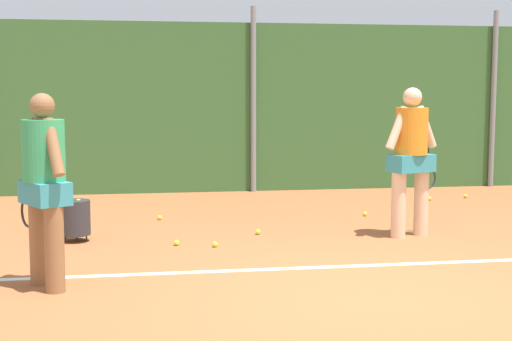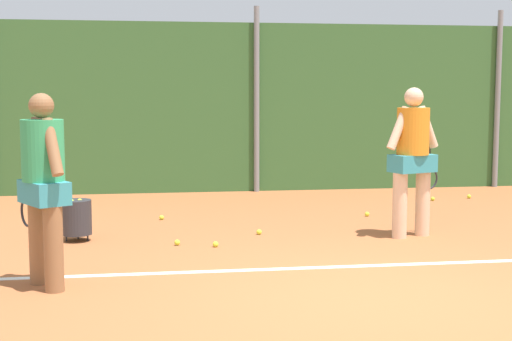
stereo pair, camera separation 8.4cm
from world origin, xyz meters
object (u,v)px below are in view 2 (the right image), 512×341
(ball_hopper, at_px, (77,217))
(tennis_ball_2, at_px, (469,196))
(tennis_ball_11, at_px, (177,243))
(player_foreground_near, at_px, (44,180))
(player_midcourt, at_px, (413,154))
(tennis_ball_9, at_px, (162,217))
(tennis_ball_4, at_px, (433,199))
(tennis_ball_7, at_px, (216,244))
(tennis_ball_3, at_px, (259,232))
(tennis_ball_6, at_px, (367,214))

(ball_hopper, relative_size, tennis_ball_2, 7.78)
(ball_hopper, bearing_deg, tennis_ball_11, -19.92)
(player_foreground_near, xyz_separation_m, player_midcourt, (4.17, 1.77, 0.03))
(ball_hopper, xyz_separation_m, tennis_ball_9, (1.04, 1.31, -0.26))
(tennis_ball_2, relative_size, tennis_ball_9, 1.00)
(tennis_ball_11, bearing_deg, tennis_ball_4, 33.72)
(player_foreground_near, bearing_deg, tennis_ball_4, -81.22)
(tennis_ball_7, height_order, tennis_ball_11, same)
(tennis_ball_3, bearing_deg, player_foreground_near, -136.90)
(player_midcourt, xyz_separation_m, tennis_ball_7, (-2.47, -0.27, -1.00))
(player_midcourt, height_order, tennis_ball_11, player_midcourt)
(tennis_ball_2, height_order, tennis_ball_4, same)
(tennis_ball_7, relative_size, tennis_ball_9, 1.00)
(tennis_ball_2, bearing_deg, tennis_ball_11, -148.75)
(ball_hopper, distance_m, tennis_ball_6, 4.16)
(tennis_ball_7, bearing_deg, player_foreground_near, -138.45)
(tennis_ball_6, relative_size, tennis_ball_9, 1.00)
(tennis_ball_4, bearing_deg, tennis_ball_11, -146.28)
(ball_hopper, height_order, tennis_ball_11, ball_hopper)
(player_midcourt, relative_size, tennis_ball_4, 28.02)
(player_midcourt, bearing_deg, tennis_ball_4, 44.12)
(tennis_ball_9, distance_m, tennis_ball_11, 1.75)
(ball_hopper, relative_size, tennis_ball_7, 7.78)
(ball_hopper, height_order, tennis_ball_2, ball_hopper)
(tennis_ball_3, height_order, tennis_ball_11, same)
(tennis_ball_4, xyz_separation_m, tennis_ball_7, (-3.88, -3.04, 0.00))
(ball_hopper, height_order, tennis_ball_7, ball_hopper)
(tennis_ball_4, relative_size, tennis_ball_9, 1.00)
(tennis_ball_3, xyz_separation_m, tennis_ball_6, (1.75, 1.10, 0.00))
(tennis_ball_7, bearing_deg, tennis_ball_6, 36.63)
(tennis_ball_6, height_order, tennis_ball_11, same)
(player_midcourt, bearing_deg, tennis_ball_9, 132.94)
(player_midcourt, distance_m, tennis_ball_9, 3.61)
(player_foreground_near, relative_size, tennis_ball_7, 27.10)
(player_midcourt, bearing_deg, tennis_ball_6, 75.21)
(tennis_ball_6, bearing_deg, player_foreground_near, -141.23)
(tennis_ball_7, bearing_deg, tennis_ball_11, 159.80)
(ball_hopper, bearing_deg, tennis_ball_3, 1.64)
(tennis_ball_6, bearing_deg, player_midcourt, -85.81)
(ball_hopper, height_order, tennis_ball_9, ball_hopper)
(ball_hopper, distance_m, tennis_ball_7, 1.75)
(tennis_ball_2, bearing_deg, player_foreground_near, -143.12)
(player_midcourt, distance_m, tennis_ball_11, 3.08)
(ball_hopper, bearing_deg, tennis_ball_2, 22.86)
(tennis_ball_7, distance_m, tennis_ball_9, 1.99)
(tennis_ball_9, height_order, tennis_ball_11, same)
(tennis_ball_2, distance_m, tennis_ball_3, 4.73)
(tennis_ball_4, relative_size, tennis_ball_11, 1.00)
(tennis_ball_2, distance_m, tennis_ball_6, 2.67)
(tennis_ball_9, bearing_deg, player_foreground_near, -108.04)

